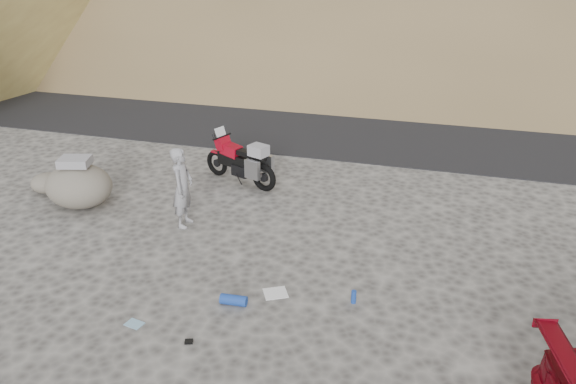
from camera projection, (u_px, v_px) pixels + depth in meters
name	position (u px, v px, depth m)	size (l,w,h in m)	color
ground	(196.00, 252.00, 10.76)	(140.00, 140.00, 0.00)	#454340
road	(310.00, 120.00, 18.64)	(120.00, 7.00, 0.05)	black
motorcycle	(243.00, 162.00, 13.55)	(2.11, 1.10, 1.32)	black
man	(186.00, 224.00, 11.80)	(0.62, 0.41, 1.70)	gray
boulder	(79.00, 185.00, 12.42)	(1.57, 1.36, 1.16)	#58524C
small_rock	(47.00, 183.00, 13.21)	(0.99, 0.95, 0.47)	#58524C
gear_white_cloth	(275.00, 293.00, 9.50)	(0.39, 0.35, 0.01)	white
gear_blue_mat	(234.00, 300.00, 9.18)	(0.18, 0.18, 0.44)	#193D9A
gear_bottle	(354.00, 297.00, 9.21)	(0.08, 0.08, 0.23)	#193D9A
gear_glove_b	(189.00, 342.00, 8.34)	(0.12, 0.09, 0.04)	black
gear_blue_cloth	(134.00, 324.00, 8.74)	(0.27, 0.20, 0.01)	#7FAAC5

